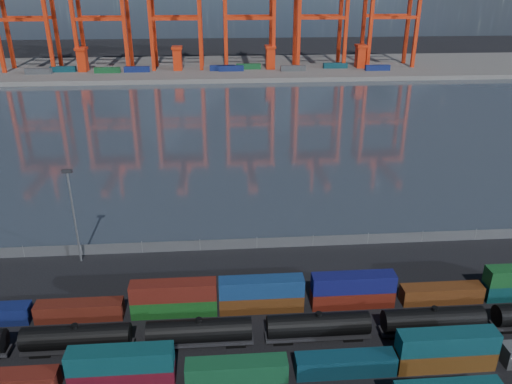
{
  "coord_description": "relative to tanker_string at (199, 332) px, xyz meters",
  "views": [
    {
      "loc": [
        -6.05,
        -48.76,
        44.43
      ],
      "look_at": [
        0.0,
        30.0,
        10.0
      ],
      "focal_mm": 35.0,
      "sensor_mm": 36.0,
      "label": 1
    }
  ],
  "objects": [
    {
      "name": "ground",
      "position": [
        9.38,
        -3.35,
        -2.15
      ],
      "size": [
        700.0,
        700.0,
        0.0
      ],
      "primitive_type": "plane",
      "color": "black",
      "rests_on": "ground"
    },
    {
      "name": "harbor_water",
      "position": [
        9.38,
        101.65,
        -2.14
      ],
      "size": [
        700.0,
        700.0,
        0.0
      ],
      "primitive_type": "plane",
      "color": "#2D3741",
      "rests_on": "ground"
    },
    {
      "name": "far_quay",
      "position": [
        9.38,
        206.65,
        -1.15
      ],
      "size": [
        700.0,
        70.0,
        2.0
      ],
      "primitive_type": "cube",
      "color": "#514F4C",
      "rests_on": "ground"
    },
    {
      "name": "container_row_mid",
      "position": [
        18.8,
        -6.23,
        -0.27
      ],
      "size": [
        140.65,
        2.47,
        5.27
      ],
      "color": "#404245",
      "rests_on": "ground"
    },
    {
      "name": "container_row_north",
      "position": [
        21.14,
        7.01,
        -0.15
      ],
      "size": [
        141.85,
        2.45,
        5.23
      ],
      "color": "navy",
      "rests_on": "ground"
    },
    {
      "name": "tanker_string",
      "position": [
        0.0,
        0.0,
        0.0
      ],
      "size": [
        106.97,
        3.0,
        4.29
      ],
      "color": "black",
      "rests_on": "ground"
    },
    {
      "name": "waterfront_fence",
      "position": [
        9.38,
        24.65,
        -1.15
      ],
      "size": [
        160.12,
        0.12,
        2.2
      ],
      "color": "#595B5E",
      "rests_on": "ground"
    },
    {
      "name": "yard_light_mast",
      "position": [
        -20.62,
        22.65,
        7.14
      ],
      "size": [
        1.6,
        0.4,
        16.6
      ],
      "color": "slate",
      "rests_on": "ground"
    },
    {
      "name": "quay_containers",
      "position": [
        -1.62,
        192.11,
        1.15
      ],
      "size": [
        172.58,
        10.99,
        2.6
      ],
      "color": "navy",
      "rests_on": "far_quay"
    },
    {
      "name": "straddle_carriers",
      "position": [
        6.88,
        196.65,
        5.67
      ],
      "size": [
        140.0,
        7.0,
        11.1
      ],
      "color": "red",
      "rests_on": "far_quay"
    }
  ]
}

